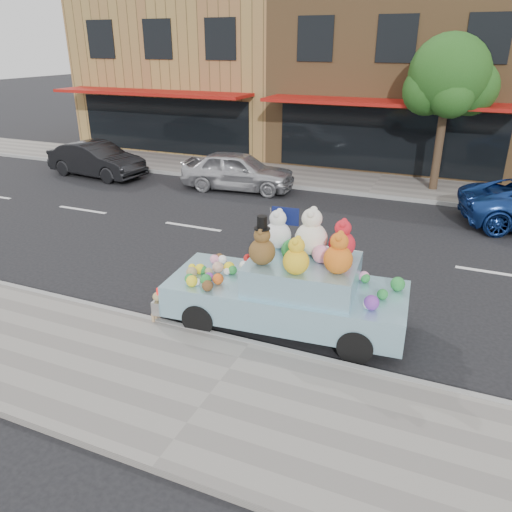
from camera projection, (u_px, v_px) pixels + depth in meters
The scene contains 11 objects.
ground at pixel (328, 247), 12.89m from camera, with size 120.00×120.00×0.00m, color black.
near_sidewalk at pixel (210, 397), 7.38m from camera, with size 60.00×3.00×0.12m, color gray.
far_sidewalk at pixel (376, 184), 18.36m from camera, with size 60.00×3.00×0.12m, color gray.
near_kerb at pixel (251, 344), 8.64m from camera, with size 60.00×0.12×0.13m, color gray.
far_kerb at pixel (367, 195), 17.09m from camera, with size 60.00×0.12×0.13m, color gray.
storefront_left at pixel (204, 69), 25.17m from camera, with size 10.00×9.80×7.30m.
storefront_mid at pixel (407, 73), 21.57m from camera, with size 10.00×9.80×7.30m.
street_tree at pixel (449, 82), 16.24m from camera, with size 3.00×2.70×5.22m.
car_silver at pixel (238, 171), 17.69m from camera, with size 1.62×4.02×1.37m, color #B8B9BD.
car_dark at pixel (96, 160), 19.46m from camera, with size 1.41×4.05×1.33m, color black.
art_car at pixel (289, 286), 9.05m from camera, with size 4.61×2.11×2.22m.
Camera 1 is at (2.96, -11.71, 4.89)m, focal length 35.00 mm.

